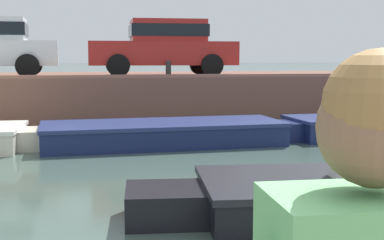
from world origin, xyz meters
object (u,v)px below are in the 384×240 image
(mooring_bollard_east, at_px, (383,67))
(motorboat_passing, at_px, (377,195))
(mooring_bollard_mid, at_px, (168,68))
(car_centre_red, at_px, (164,45))
(boat_moored_east_navy, at_px, (380,126))
(boat_moored_central_navy, at_px, (175,133))

(mooring_bollard_east, bearing_deg, motorboat_passing, -120.30)
(mooring_bollard_mid, bearing_deg, mooring_bollard_east, 0.00)
(motorboat_passing, distance_m, mooring_bollard_mid, 8.12)
(motorboat_passing, height_order, car_centre_red, car_centre_red)
(boat_moored_east_navy, height_order, mooring_bollard_east, mooring_bollard_east)
(boat_moored_central_navy, bearing_deg, motorboat_passing, -74.20)
(boat_moored_east_navy, distance_m, car_centre_red, 6.10)
(boat_moored_east_navy, height_order, car_centre_red, car_centre_red)
(boat_moored_east_navy, height_order, mooring_bollard_mid, mooring_bollard_mid)
(boat_moored_east_navy, bearing_deg, car_centre_red, 147.59)
(boat_moored_central_navy, distance_m, mooring_bollard_east, 6.72)
(car_centre_red, xyz_separation_m, mooring_bollard_east, (5.98, -1.20, -0.61))
(boat_moored_central_navy, relative_size, mooring_bollard_east, 14.19)
(car_centre_red, bearing_deg, mooring_bollard_east, -11.32)
(boat_moored_central_navy, relative_size, car_centre_red, 1.56)
(boat_moored_central_navy, bearing_deg, boat_moored_east_navy, 3.15)
(boat_moored_central_navy, relative_size, motorboat_passing, 1.09)
(car_centre_red, relative_size, mooring_bollard_east, 9.07)
(car_centre_red, xyz_separation_m, mooring_bollard_mid, (-0.05, -1.20, -0.61))
(mooring_bollard_mid, height_order, mooring_bollard_east, same)
(car_centre_red, bearing_deg, mooring_bollard_mid, -92.50)
(motorboat_passing, bearing_deg, boat_moored_east_navy, 59.82)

